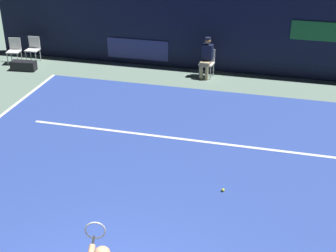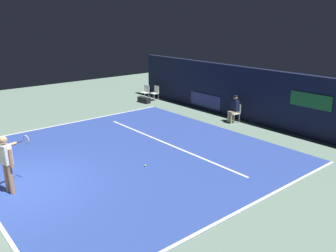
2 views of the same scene
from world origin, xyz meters
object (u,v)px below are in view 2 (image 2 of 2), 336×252
object	(u,v)px
courtside_chair_near	(155,92)
tennis_ball	(145,166)
line_judge_on_chair	(234,109)
tennis_player	(7,161)
equipment_bag	(144,100)
courtside_chair_far	(145,91)

from	to	relation	value
courtside_chair_near	tennis_ball	size ratio (longest dim) A/B	12.94
line_judge_on_chair	tennis_player	bearing A→B (deg)	-87.07
equipment_bag	courtside_chair_far	bearing A→B (deg)	132.11
tennis_ball	equipment_bag	size ratio (longest dim) A/B	0.08
equipment_bag	courtside_chair_near	bearing A→B (deg)	90.11
line_judge_on_chair	courtside_chair_far	size ratio (longest dim) A/B	1.50
line_judge_on_chair	courtside_chair_far	xyz separation A→B (m)	(-6.76, -0.31, -0.18)
courtside_chair_near	equipment_bag	bearing A→B (deg)	-84.56
line_judge_on_chair	equipment_bag	xyz separation A→B (m)	(-6.12, -0.90, -0.53)
tennis_player	courtside_chair_near	xyz separation A→B (m)	(-6.74, 10.43, -0.49)
courtside_chair_near	courtside_chair_far	bearing A→B (deg)	-150.56
courtside_chair_near	courtside_chair_far	xyz separation A→B (m)	(-0.56, -0.32, 0.00)
line_judge_on_chair	tennis_ball	distance (m)	6.60
courtside_chair_near	courtside_chair_far	world-z (taller)	same
courtside_chair_far	tennis_ball	bearing A→B (deg)	-36.25
courtside_chair_near	tennis_ball	xyz separation A→B (m)	(7.73, -6.39, -0.46)
line_judge_on_chair	courtside_chair_far	bearing A→B (deg)	-177.37
line_judge_on_chair	courtside_chair_near	world-z (taller)	line_judge_on_chair
courtside_chair_far	tennis_player	bearing A→B (deg)	-54.20
courtside_chair_far	equipment_bag	world-z (taller)	courtside_chair_far
courtside_chair_far	equipment_bag	distance (m)	0.94
tennis_ball	equipment_bag	bearing A→B (deg)	144.34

